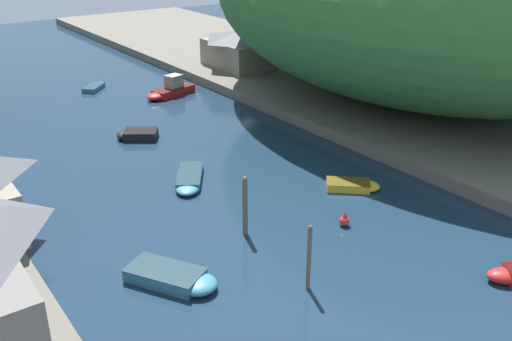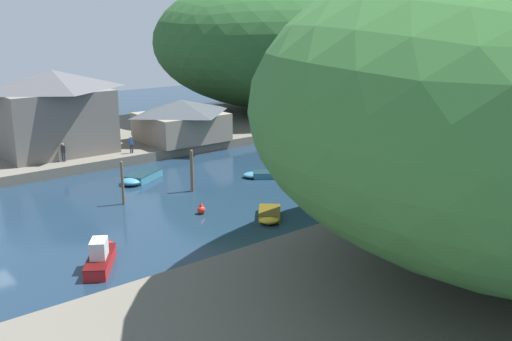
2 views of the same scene
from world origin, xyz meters
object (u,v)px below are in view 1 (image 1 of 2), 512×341
object	(u,v)px
boat_moored_right	(170,90)
boat_mid_channel	(136,134)
boat_small_dinghy	(95,87)
boat_far_upstream	(175,278)
channel_buoy_near	(345,220)
right_bank_cottage	(238,48)
boat_yellow_tender	(189,180)
person_by_boathouse	(14,269)
boat_near_quay	(354,185)

from	to	relation	value
boat_moored_right	boat_mid_channel	bearing A→B (deg)	123.83
boat_mid_channel	boat_small_dinghy	world-z (taller)	boat_mid_channel
boat_far_upstream	boat_mid_channel	bearing A→B (deg)	-140.11
boat_mid_channel	boat_small_dinghy	bearing A→B (deg)	25.07
boat_far_upstream	channel_buoy_near	size ratio (longest dim) A/B	5.44
right_bank_cottage	boat_moored_right	distance (m)	10.62
channel_buoy_near	right_bank_cottage	bearing A→B (deg)	65.98
boat_yellow_tender	person_by_boathouse	bearing A→B (deg)	62.88
right_bank_cottage	boat_yellow_tender	world-z (taller)	right_bank_cottage
channel_buoy_near	boat_near_quay	bearing A→B (deg)	39.04
boat_near_quay	right_bank_cottage	bearing A→B (deg)	-158.47
right_bank_cottage	boat_near_quay	bearing A→B (deg)	-109.77
channel_buoy_near	person_by_boathouse	world-z (taller)	person_by_boathouse
boat_small_dinghy	boat_near_quay	bearing A→B (deg)	-37.32
boat_mid_channel	person_by_boathouse	size ratio (longest dim) A/B	2.10
boat_near_quay	person_by_boathouse	size ratio (longest dim) A/B	2.06
boat_yellow_tender	person_by_boathouse	xyz separation A→B (m)	(-12.31, -6.77, 1.64)
right_bank_cottage	boat_far_upstream	world-z (taller)	right_bank_cottage
boat_moored_right	boat_yellow_tender	bearing A→B (deg)	140.12
boat_moored_right	channel_buoy_near	xyz separation A→B (m)	(-4.07, -28.50, -0.23)
channel_buoy_near	boat_moored_right	bearing A→B (deg)	81.88
channel_buoy_near	person_by_boathouse	size ratio (longest dim) A/B	0.52
right_bank_cottage	boat_far_upstream	xyz separation A→B (m)	(-24.28, -30.88, -2.59)
boat_small_dinghy	boat_moored_right	bearing A→B (deg)	-9.30
boat_near_quay	person_by_boathouse	distance (m)	20.49
channel_buoy_near	boat_mid_channel	bearing A→B (deg)	100.36
boat_moored_right	boat_near_quay	bearing A→B (deg)	163.75
boat_small_dinghy	boat_mid_channel	bearing A→B (deg)	-55.49
boat_far_upstream	boat_yellow_tender	distance (m)	11.08
channel_buoy_near	person_by_boathouse	bearing A→B (deg)	169.38
boat_moored_right	boat_small_dinghy	world-z (taller)	boat_moored_right
boat_near_quay	boat_moored_right	size ratio (longest dim) A/B	0.62
boat_moored_right	channel_buoy_near	distance (m)	28.79
boat_near_quay	boat_far_upstream	bearing A→B (deg)	-38.47
right_bank_cottage	person_by_boathouse	distance (m)	41.71
boat_yellow_tender	boat_near_quay	size ratio (longest dim) A/B	1.36
boat_far_upstream	boat_mid_channel	xyz separation A→B (m)	(6.70, 18.99, 0.01)
boat_near_quay	channel_buoy_near	bearing A→B (deg)	-9.65
right_bank_cottage	boat_small_dinghy	world-z (taller)	right_bank_cottage
boat_near_quay	boat_yellow_tender	bearing A→B (deg)	-88.59
boat_small_dinghy	channel_buoy_near	xyz separation A→B (m)	(0.84, -35.19, 0.13)
right_bank_cottage	boat_mid_channel	bearing A→B (deg)	-145.94
channel_buoy_near	boat_far_upstream	bearing A→B (deg)	176.90
boat_far_upstream	boat_mid_channel	distance (m)	20.14
right_bank_cottage	boat_small_dinghy	xyz separation A→B (m)	(-14.85, 3.76, -2.71)
boat_mid_channel	channel_buoy_near	xyz separation A→B (m)	(3.57, -19.55, 0.01)
right_bank_cottage	boat_mid_channel	distance (m)	21.38
boat_small_dinghy	person_by_boathouse	distance (m)	35.78
boat_far_upstream	person_by_boathouse	world-z (taller)	person_by_boathouse
right_bank_cottage	channel_buoy_near	size ratio (longest dim) A/B	9.50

